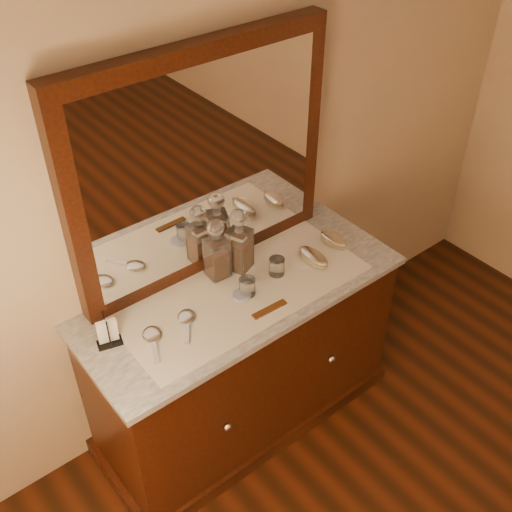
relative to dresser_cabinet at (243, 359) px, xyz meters
name	(u,v)px	position (x,y,z in m)	size (l,w,h in m)	color
dresser_cabinet	(243,359)	(0.00, 0.00, 0.00)	(1.40, 0.55, 0.82)	black
dresser_plinth	(244,407)	(0.00, 0.00, -0.37)	(1.46, 0.59, 0.08)	black
knob_left	(227,427)	(-0.30, -0.28, 0.04)	(0.04, 0.04, 0.04)	silver
knob_right	(331,359)	(0.30, -0.28, 0.04)	(0.04, 0.04, 0.04)	silver
marble_top	(242,292)	(0.00, 0.00, 0.42)	(1.44, 0.59, 0.03)	silver
mirror_frame	(203,165)	(0.00, 0.25, 0.94)	(1.20, 0.08, 1.00)	black
mirror_glass	(208,169)	(0.00, 0.21, 0.94)	(1.06, 0.01, 0.86)	white
lace_runner	(244,292)	(0.00, -0.02, 0.44)	(1.10, 0.45, 0.00)	white
pin_dish	(242,295)	(-0.03, -0.04, 0.45)	(0.08, 0.08, 0.01)	white
comb	(270,309)	(0.01, -0.17, 0.45)	(0.16, 0.03, 0.01)	brown
napkin_rack	(108,333)	(-0.59, 0.07, 0.50)	(0.11, 0.08, 0.15)	black
decanter_left	(217,255)	(-0.02, 0.14, 0.56)	(0.09, 0.09, 0.29)	#934415
decanter_right	(239,246)	(0.08, 0.12, 0.56)	(0.12, 0.12, 0.31)	#934415
brush_near	(314,257)	(0.37, -0.05, 0.47)	(0.07, 0.17, 0.05)	#9B885F
brush_far	(334,240)	(0.53, -0.01, 0.46)	(0.08, 0.16, 0.04)	#9B885F
hand_mirror_outer	(153,338)	(-0.45, -0.02, 0.45)	(0.13, 0.20, 0.02)	silver
hand_mirror_inner	(187,320)	(-0.29, -0.02, 0.45)	(0.15, 0.19, 0.02)	silver
tumblers	(262,276)	(0.09, -0.03, 0.48)	(0.25, 0.10, 0.08)	white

